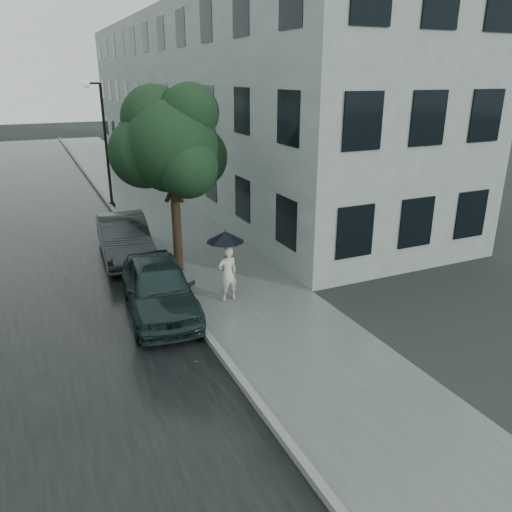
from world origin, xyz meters
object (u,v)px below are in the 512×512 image
lamp_post (102,137)px  car_far (124,238)px  car_near (159,287)px  street_tree (171,144)px  pedestrian (228,274)px

lamp_post → car_far: size_ratio=1.31×
car_near → street_tree: bearing=70.9°
lamp_post → car_far: bearing=-80.4°
pedestrian → car_far: bearing=-72.4°
street_tree → car_far: bearing=127.5°
pedestrian → lamp_post: bearing=-88.9°
lamp_post → car_far: (-0.63, -7.18, -2.43)m
pedestrian → street_tree: size_ratio=0.27×
lamp_post → street_tree: bearing=-71.1°
street_tree → lamp_post: (-0.67, 8.87, -0.71)m
street_tree → car_near: 4.40m
street_tree → car_far: 3.80m
lamp_post → car_near: lamp_post is taller
street_tree → car_far: size_ratio=1.32×
lamp_post → car_near: bearing=-78.4°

